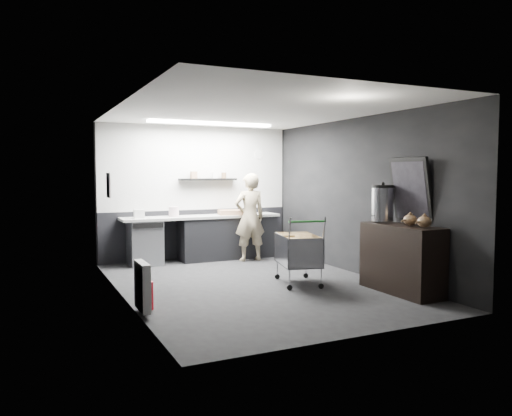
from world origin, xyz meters
name	(u,v)px	position (x,y,z in m)	size (l,w,h in m)	color
floor	(253,284)	(0.00, 0.00, 0.00)	(5.50, 5.50, 0.00)	black
ceiling	(253,111)	(0.00, 0.00, 2.70)	(5.50, 5.50, 0.00)	white
wall_back	(197,193)	(0.00, 2.75, 1.35)	(5.50, 5.50, 0.00)	black
wall_front	(364,211)	(0.00, -2.75, 1.35)	(5.50, 5.50, 0.00)	black
wall_left	(122,202)	(-2.00, 0.00, 1.35)	(5.50, 5.50, 0.00)	black
wall_right	(358,196)	(2.00, 0.00, 1.35)	(5.50, 5.50, 0.00)	black
kitchen_wall_panel	(197,168)	(0.00, 2.73, 1.85)	(3.95, 0.02, 1.70)	#BABAB5
dado_panel	(197,234)	(0.00, 2.73, 0.50)	(3.95, 0.02, 1.00)	black
floating_shelf	(208,179)	(0.20, 2.62, 1.62)	(1.20, 0.22, 0.04)	black
wall_clock	(259,154)	(1.40, 2.72, 2.15)	(0.20, 0.20, 0.03)	silver
poster	(108,185)	(-1.98, 1.30, 1.55)	(0.02, 0.30, 0.40)	white
poster_red_band	(109,181)	(-1.98, 1.30, 1.62)	(0.01, 0.22, 0.10)	red
radiator	(142,286)	(-1.94, -0.90, 0.35)	(0.10, 0.50, 0.60)	silver
ceiling_strip	(211,124)	(0.00, 1.85, 2.67)	(2.40, 0.20, 0.04)	white
prep_counter	(209,237)	(0.14, 2.42, 0.46)	(3.20, 0.61, 0.90)	black
person	(250,217)	(0.84, 1.97, 0.87)	(0.64, 0.42, 1.74)	beige
shopping_cart	(298,252)	(0.66, -0.25, 0.50)	(0.79, 1.09, 1.05)	silver
sideboard	(401,250)	(1.74, -1.36, 0.62)	(0.57, 1.32, 1.98)	black
fire_extinguisher	(148,295)	(-1.85, -0.81, 0.22)	(0.13, 0.13, 0.44)	red
cardboard_box	(231,212)	(0.61, 2.37, 0.95)	(0.49, 0.37, 0.10)	#886448
pink_tub	(174,212)	(-0.58, 2.42, 1.00)	(0.19, 0.19, 0.19)	beige
white_container	(139,214)	(-1.26, 2.37, 0.98)	(0.19, 0.15, 0.17)	silver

